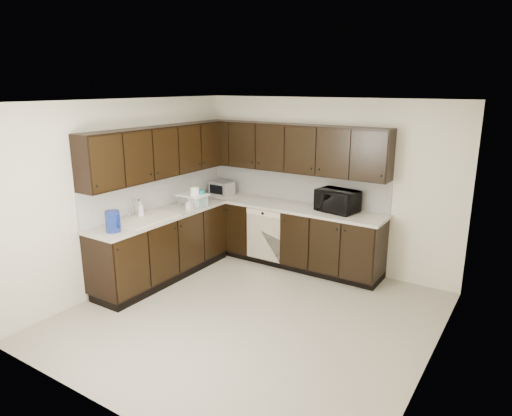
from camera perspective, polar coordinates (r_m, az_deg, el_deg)
The scene contains 20 objects.
floor at distance 5.59m, azimuth -0.68°, elevation -13.39°, with size 4.00×4.00×0.00m, color #9E9582.
ceiling at distance 4.91m, azimuth -0.78°, elevation 13.16°, with size 4.00×4.00×0.00m, color white.
wall_back at distance 6.82m, azimuth 8.61°, elevation 2.95°, with size 4.00×0.02×2.50m, color beige.
wall_left at distance 6.40m, azimuth -15.83°, elevation 1.75°, with size 0.02×4.00×2.50m, color beige.
wall_right at distance 4.39m, azimuth 21.69°, elevation -4.84°, with size 0.02×4.00×2.50m, color beige.
wall_front at distance 3.71m, azimuth -18.23°, elevation -8.16°, with size 4.00×0.02×2.50m, color beige.
lower_cabinets at distance 6.78m, azimuth -2.63°, elevation -4.31°, with size 3.00×2.80×0.90m.
countertop at distance 6.63m, azimuth -2.71°, elevation -0.18°, with size 3.03×2.83×0.04m.
backsplash at distance 6.85m, azimuth -3.14°, elevation 2.56°, with size 3.00×2.80×0.48m.
upper_cabinets at distance 6.59m, azimuth -2.98°, elevation 7.27°, with size 3.00×2.80×0.70m.
dishwasher at distance 6.81m, azimuth 0.93°, elevation -3.02°, with size 0.58×0.04×0.78m.
sink at distance 6.26m, azimuth -13.73°, elevation -1.91°, with size 0.54×0.82×0.42m.
microwave at distance 6.50m, azimuth 10.10°, elevation 0.89°, with size 0.56×0.38×0.31m, color black.
soap_bottle_a at distance 6.55m, azimuth -8.33°, elevation 0.44°, with size 0.08×0.08×0.17m, color gray.
soap_bottle_b at distance 6.32m, azimuth -14.19°, elevation -0.17°, with size 0.08×0.09×0.22m, color gray.
toaster_oven at distance 7.42m, azimuth -4.27°, elevation 2.50°, with size 0.35×0.26×0.22m, color silver.
storage_bin at distance 6.82m, azimuth -7.92°, elevation 1.00°, with size 0.40×0.30×0.16m, color white.
blue_pitcher at distance 5.79m, azimuth -17.47°, elevation -1.60°, with size 0.18×0.18×0.26m, color navy.
teal_tumbler at distance 6.82m, azimuth -6.86°, elevation 1.32°, with size 0.10×0.10×0.22m, color #0C868A.
paper_towel_roll at distance 6.75m, azimuth -7.64°, elevation 1.38°, with size 0.13×0.13×0.28m, color white.
Camera 1 is at (2.71, -4.09, 2.67)m, focal length 32.00 mm.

